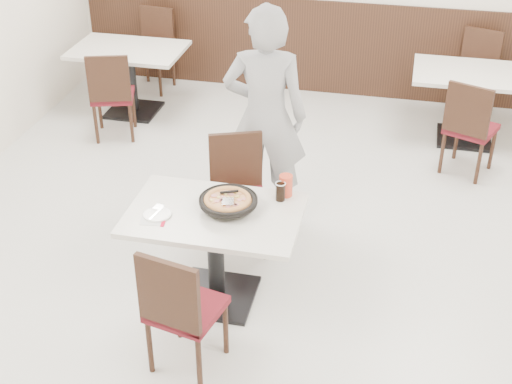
% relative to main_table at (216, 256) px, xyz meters
% --- Properties ---
extents(floor, '(7.00, 7.00, 0.00)m').
position_rel_main_table_xyz_m(floor, '(0.26, 0.50, -0.38)').
color(floor, silver).
rests_on(floor, ground).
extents(wainscot_back, '(5.90, 0.03, 1.10)m').
position_rel_main_table_xyz_m(wainscot_back, '(0.26, 3.98, 0.18)').
color(wainscot_back, black).
rests_on(wainscot_back, floor).
extents(main_table, '(1.20, 0.80, 0.75)m').
position_rel_main_table_xyz_m(main_table, '(0.00, 0.00, 0.00)').
color(main_table, silver).
rests_on(main_table, floor).
extents(chair_near, '(0.50, 0.50, 0.95)m').
position_rel_main_table_xyz_m(chair_near, '(-0.00, -0.68, 0.10)').
color(chair_near, black).
rests_on(chair_near, floor).
extents(chair_far, '(0.54, 0.54, 0.95)m').
position_rel_main_table_xyz_m(chair_far, '(0.01, 0.65, 0.10)').
color(chair_far, black).
rests_on(chair_far, floor).
extents(trivet, '(0.11, 0.11, 0.04)m').
position_rel_main_table_xyz_m(trivet, '(0.06, 0.06, 0.39)').
color(trivet, black).
rests_on(trivet, main_table).
extents(pizza_pan, '(0.33, 0.33, 0.01)m').
position_rel_main_table_xyz_m(pizza_pan, '(0.09, 0.06, 0.42)').
color(pizza_pan, black).
rests_on(pizza_pan, trivet).
extents(pizza, '(0.35, 0.35, 0.02)m').
position_rel_main_table_xyz_m(pizza, '(0.08, 0.06, 0.44)').
color(pizza, tan).
rests_on(pizza, pizza_pan).
extents(pizza_server, '(0.09, 0.11, 0.00)m').
position_rel_main_table_xyz_m(pizza_server, '(0.10, 0.02, 0.47)').
color(pizza_server, silver).
rests_on(pizza_server, pizza).
extents(napkin, '(0.19, 0.19, 0.00)m').
position_rel_main_table_xyz_m(napkin, '(-0.38, -0.17, 0.38)').
color(napkin, silver).
rests_on(napkin, main_table).
extents(side_plate, '(0.20, 0.20, 0.01)m').
position_rel_main_table_xyz_m(side_plate, '(-0.37, -0.12, 0.38)').
color(side_plate, white).
rests_on(side_plate, napkin).
extents(fork, '(0.05, 0.18, 0.00)m').
position_rel_main_table_xyz_m(fork, '(-0.38, -0.12, 0.39)').
color(fork, silver).
rests_on(fork, side_plate).
extents(cola_glass, '(0.07, 0.07, 0.13)m').
position_rel_main_table_xyz_m(cola_glass, '(0.41, 0.26, 0.44)').
color(cola_glass, black).
rests_on(cola_glass, main_table).
extents(red_cup, '(0.10, 0.10, 0.16)m').
position_rel_main_table_xyz_m(red_cup, '(0.44, 0.33, 0.45)').
color(red_cup, red).
rests_on(red_cup, main_table).
extents(diner_person, '(0.73, 0.52, 1.88)m').
position_rel_main_table_xyz_m(diner_person, '(0.11, 1.18, 0.56)').
color(diner_person, '#9D9EA2').
rests_on(diner_person, floor).
extents(bg_table_left, '(1.21, 0.82, 0.75)m').
position_rel_main_table_xyz_m(bg_table_left, '(-1.79, 2.94, 0.00)').
color(bg_table_left, silver).
rests_on(bg_table_left, floor).
extents(bg_chair_left_near, '(0.53, 0.53, 0.95)m').
position_rel_main_table_xyz_m(bg_chair_left_near, '(-1.75, 2.35, 0.10)').
color(bg_chair_left_near, black).
rests_on(bg_chair_left_near, floor).
extents(bg_chair_left_far, '(0.47, 0.47, 0.95)m').
position_rel_main_table_xyz_m(bg_chair_left_far, '(-1.79, 3.62, 0.10)').
color(bg_chair_left_far, black).
rests_on(bg_chair_left_far, floor).
extents(bg_table_right, '(1.30, 0.95, 0.75)m').
position_rel_main_table_xyz_m(bg_table_right, '(1.85, 3.06, 0.00)').
color(bg_table_right, silver).
rests_on(bg_table_right, floor).
extents(bg_chair_right_near, '(0.55, 0.55, 0.95)m').
position_rel_main_table_xyz_m(bg_chair_right_near, '(1.84, 2.37, 0.10)').
color(bg_chair_right_near, black).
rests_on(bg_chair_right_near, floor).
extents(bg_chair_right_far, '(0.54, 0.54, 0.95)m').
position_rel_main_table_xyz_m(bg_chair_right_far, '(1.88, 3.64, 0.10)').
color(bg_chair_right_far, black).
rests_on(bg_chair_right_far, floor).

